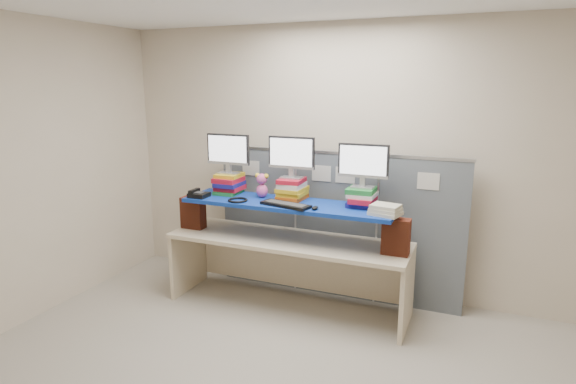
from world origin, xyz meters
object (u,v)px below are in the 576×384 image
at_px(desk_phone, 198,194).
at_px(monitor_left, 228,151).
at_px(monitor_center, 291,155).
at_px(keyboard, 286,205).
at_px(desk, 288,252).
at_px(blue_board, 288,204).
at_px(monitor_right, 363,163).

bearing_deg(desk_phone, monitor_left, 52.86).
bearing_deg(monitor_center, keyboard, -79.28).
height_order(desk, desk_phone, desk_phone).
relative_size(desk, desk_phone, 13.20).
relative_size(monitor_left, desk_phone, 2.60).
bearing_deg(desk_phone, desk, 9.44).
distance_m(blue_board, monitor_center, 0.47).
bearing_deg(blue_board, desk, -0.18).
xyz_separation_m(blue_board, desk_phone, (-0.91, -0.15, 0.05)).
height_order(desk, monitor_left, monitor_left).
relative_size(keyboard, desk_phone, 2.82).
bearing_deg(keyboard, monitor_right, 34.53).
height_order(monitor_center, desk_phone, monitor_center).
relative_size(desk, keyboard, 4.69).
height_order(desk, blue_board, blue_board).
distance_m(desk, monitor_left, 1.18).
bearing_deg(monitor_right, desk_phone, -170.54).
xyz_separation_m(blue_board, monitor_center, (-0.01, 0.12, 0.46)).
xyz_separation_m(monitor_left, monitor_center, (0.69, 0.00, 0.00)).
bearing_deg(monitor_left, desk_phone, -127.34).
relative_size(desk, monitor_right, 5.08).
distance_m(keyboard, desk_phone, 0.95).
height_order(desk, keyboard, keyboard).
bearing_deg(monitor_right, desk, -170.26).
height_order(monitor_center, keyboard, monitor_center).
bearing_deg(blue_board, monitor_right, 9.74).
bearing_deg(desk, keyboard, -75.86).
xyz_separation_m(blue_board, monitor_left, (-0.71, 0.12, 0.46)).
bearing_deg(desk, desk_phone, -170.76).
relative_size(monitor_center, desk_phone, 2.60).
xyz_separation_m(monitor_left, monitor_right, (1.39, 0.00, -0.03)).
distance_m(monitor_center, keyboard, 0.50).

